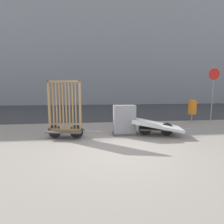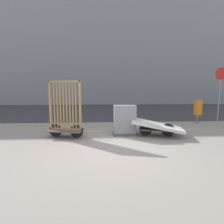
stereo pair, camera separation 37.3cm
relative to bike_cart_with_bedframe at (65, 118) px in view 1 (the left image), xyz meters
name	(u,v)px [view 1 (the left image)]	position (x,y,z in m)	size (l,w,h in m)	color
ground_plane	(119,152)	(1.69, -1.61, -0.73)	(60.00, 60.00, 0.00)	gray
road_strip	(101,110)	(1.69, 8.15, -0.73)	(56.00, 10.62, 0.01)	#38383A
building_facade	(97,44)	(1.69, 15.46, 6.39)	(48.00, 4.00, 14.25)	gray
bike_cart_with_bedframe	(65,118)	(0.00, 0.00, 0.00)	(1.98, 0.88, 2.06)	#4C4742
bike_cart_with_mattress	(156,125)	(3.38, 0.00, -0.35)	(2.33, 1.37, 0.63)	#4C4742
utility_cabinet	(124,121)	(2.19, 0.24, -0.20)	(0.89, 0.50, 1.15)	#4C4C4C
trash_bin	(192,107)	(6.34, 2.49, 0.06)	(0.42, 0.42, 1.17)	gray
sign_post	(213,86)	(7.45, 2.48, 1.19)	(0.62, 0.06, 2.91)	gray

